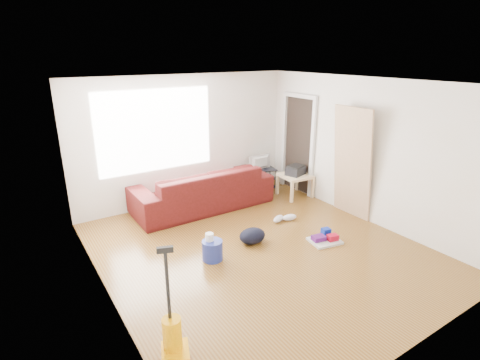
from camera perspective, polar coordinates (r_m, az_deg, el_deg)
room at (r=5.53m, az=2.90°, el=1.73°), size 4.51×5.01×2.51m
sofa at (r=7.39m, az=-5.62°, el=-4.13°), size 2.68×1.05×0.78m
tv_stand at (r=8.32m, az=3.22°, el=0.27°), size 0.70×0.49×0.44m
tv at (r=8.21m, az=3.27°, el=2.71°), size 0.55×0.07×0.32m
side_table at (r=7.87m, az=8.41°, el=0.30°), size 0.63×0.63×0.47m
printer at (r=7.82m, az=8.47°, el=1.49°), size 0.45×0.39×0.20m
bucket at (r=5.63m, az=-4.19°, el=-11.96°), size 0.36×0.36×0.30m
toilet_paper at (r=5.55m, az=-4.64°, el=-10.02°), size 0.12×0.12×0.11m
cleaning_tray at (r=6.22m, az=12.81°, el=-8.69°), size 0.53×0.46×0.17m
backpack at (r=6.06m, az=1.87°, el=-9.51°), size 0.44×0.36×0.24m
sneakers at (r=6.80m, az=6.71°, el=-5.78°), size 0.51×0.26×0.11m
vacuum at (r=3.98m, az=-10.06°, el=-23.27°), size 0.35×0.37×1.25m
door_panel at (r=7.30m, az=15.99°, el=-5.12°), size 0.25×0.81×2.01m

